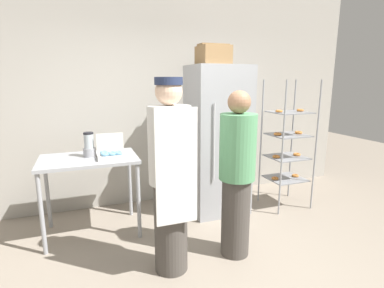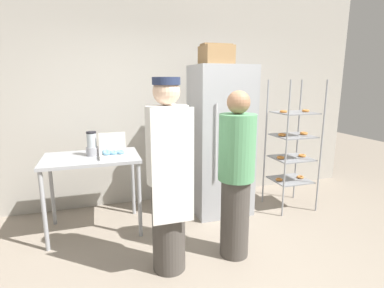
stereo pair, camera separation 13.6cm
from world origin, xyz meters
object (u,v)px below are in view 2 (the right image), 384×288
at_px(donut_box, 113,153).
at_px(person_customer, 236,175).
at_px(person_baker, 168,175).
at_px(blender_pitcher, 92,145).
at_px(cardboard_storage_box, 216,55).
at_px(baking_rack, 292,147).
at_px(refrigerator, 221,141).

bearing_deg(donut_box, person_customer, -37.30).
bearing_deg(person_baker, donut_box, 115.79).
xyz_separation_m(donut_box, blender_pitcher, (-0.22, 0.17, 0.07)).
height_order(cardboard_storage_box, person_baker, cardboard_storage_box).
bearing_deg(blender_pitcher, cardboard_storage_box, -1.74).
bearing_deg(donut_box, person_baker, -64.21).
bearing_deg(donut_box, baking_rack, 0.25).
bearing_deg(baking_rack, person_customer, -145.78).
height_order(refrigerator, donut_box, refrigerator).
xyz_separation_m(donut_box, cardboard_storage_box, (1.27, 0.13, 1.09)).
relative_size(baking_rack, cardboard_storage_box, 4.90).
bearing_deg(cardboard_storage_box, baking_rack, -6.07).
height_order(person_baker, person_customer, person_baker).
height_order(donut_box, person_customer, person_customer).
bearing_deg(baking_rack, cardboard_storage_box, 173.93).
height_order(refrigerator, baking_rack, refrigerator).
height_order(refrigerator, blender_pitcher, refrigerator).
bearing_deg(blender_pitcher, baking_rack, -3.57).
distance_m(baking_rack, person_baker, 2.13).
bearing_deg(person_baker, cardboard_storage_box, 49.60).
distance_m(refrigerator, donut_box, 1.40).
xyz_separation_m(refrigerator, donut_box, (-1.38, -0.20, -0.02)).
relative_size(cardboard_storage_box, person_customer, 0.22).
relative_size(refrigerator, cardboard_storage_box, 5.39).
height_order(refrigerator, cardboard_storage_box, cardboard_storage_box).
relative_size(refrigerator, donut_box, 6.48).
bearing_deg(cardboard_storage_box, refrigerator, 34.28).
xyz_separation_m(refrigerator, person_customer, (-0.28, -1.04, -0.12)).
relative_size(donut_box, blender_pitcher, 1.08).
bearing_deg(refrigerator, baking_rack, -11.28).
bearing_deg(person_baker, blender_pitcher, 121.59).
distance_m(refrigerator, baking_rack, 1.00).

